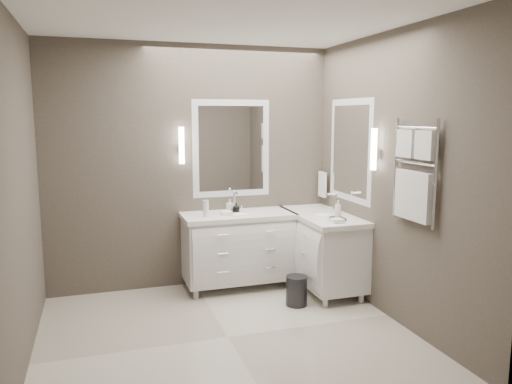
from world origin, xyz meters
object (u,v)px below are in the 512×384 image
object	(u,v)px
vanity_back	(238,245)
waste_bin	(296,291)
vanity_right	(322,246)
towel_ladder	(414,178)

from	to	relation	value
vanity_back	waste_bin	world-z (taller)	vanity_back
vanity_right	vanity_back	bearing A→B (deg)	159.62
vanity_back	waste_bin	size ratio (longest dim) A/B	4.07
vanity_right	towel_ladder	bearing A→B (deg)	-80.16
vanity_right	waste_bin	distance (m)	0.69
waste_bin	towel_ladder	bearing A→B (deg)	-52.88
vanity_right	waste_bin	size ratio (longest dim) A/B	4.07
vanity_right	towel_ladder	distance (m)	1.60
towel_ladder	waste_bin	bearing A→B (deg)	127.12
vanity_back	waste_bin	bearing A→B (deg)	-60.07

